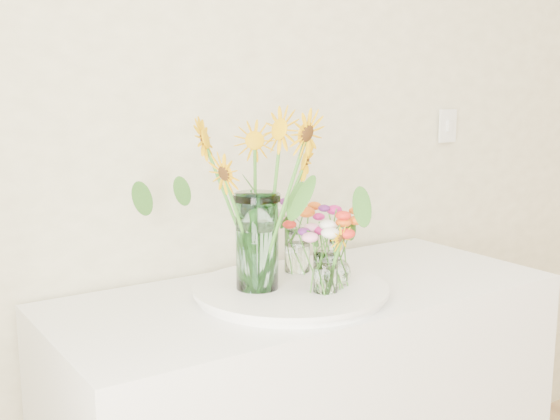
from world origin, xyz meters
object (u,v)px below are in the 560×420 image
(small_vase_b, at_px, (335,263))
(mason_jar, at_px, (257,242))
(tray, at_px, (291,292))
(small_vase_a, at_px, (325,273))
(small_vase_c, at_px, (297,251))

(small_vase_b, bearing_deg, mason_jar, 155.97)
(tray, bearing_deg, small_vase_a, -63.14)
(tray, height_order, small_vase_b, small_vase_b)
(mason_jar, height_order, small_vase_c, mason_jar)
(tray, height_order, mason_jar, mason_jar)
(tray, height_order, small_vase_c, small_vase_c)
(mason_jar, bearing_deg, small_vase_b, -24.03)
(mason_jar, relative_size, small_vase_c, 2.03)
(small_vase_a, relative_size, small_vase_c, 0.86)
(tray, relative_size, small_vase_a, 4.53)
(small_vase_b, distance_m, small_vase_c, 0.16)
(tray, distance_m, small_vase_a, 0.12)
(tray, distance_m, small_vase_c, 0.17)
(tray, bearing_deg, small_vase_c, 48.43)
(small_vase_a, relative_size, small_vase_b, 0.86)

